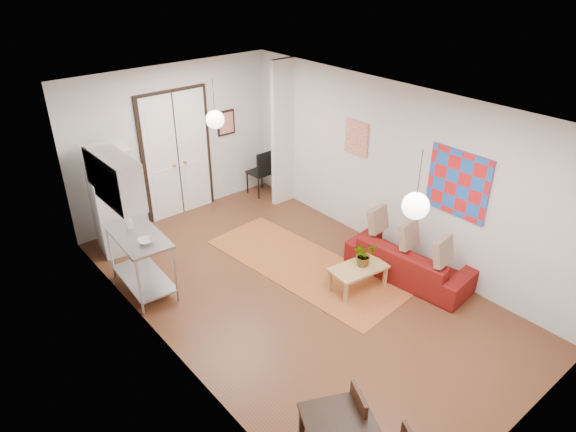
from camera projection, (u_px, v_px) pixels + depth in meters
floor at (295, 290)px, 7.96m from camera, size 7.00×7.00×0.00m
ceiling at (296, 107)px, 6.60m from camera, size 4.20×7.00×0.02m
wall_back at (175, 142)px, 9.65m from camera, size 4.20×0.02×2.90m
wall_front at (532, 335)px, 4.91m from camera, size 4.20×0.02×2.90m
wall_left at (161, 259)px, 6.09m from camera, size 0.02×7.00×2.90m
wall_right at (392, 170)px, 8.46m from camera, size 0.02×7.00×2.90m
double_doors at (177, 155)px, 9.74m from camera, size 1.44×0.06×2.50m
stub_partition at (283, 134)px, 10.05m from camera, size 0.50×0.10×2.90m
wall_cabinet at (117, 180)px, 7.00m from camera, size 0.35×1.00×0.70m
painting_popart at (458, 184)px, 7.51m from camera, size 0.05×1.00×1.00m
painting_abstract at (357, 138)px, 8.83m from camera, size 0.05×0.50×0.60m
poster_back at (226, 123)px, 10.21m from camera, size 0.40×0.03×0.50m
print_left at (92, 169)px, 7.23m from camera, size 0.03×0.44×0.54m
pendant_back at (215, 120)px, 8.26m from camera, size 0.30×0.30×0.80m
pendant_front at (416, 206)px, 5.55m from camera, size 0.30×0.30×0.80m
kilim_rug at (303, 266)px, 8.56m from camera, size 1.66×3.64×0.01m
sofa at (409, 261)px, 8.16m from camera, size 1.01×2.08×0.59m
coffee_table at (358, 270)px, 7.86m from camera, size 0.93×0.59×0.39m
potted_plant at (364, 254)px, 7.80m from camera, size 0.37×0.33×0.38m
kitchen_counter at (140, 254)px, 7.71m from camera, size 0.70×1.30×0.97m
bowl at (146, 241)px, 7.34m from camera, size 0.24×0.24×0.06m
soap_bottle at (129, 222)px, 7.68m from camera, size 0.10×0.10×0.20m
fridge at (113, 200)px, 8.65m from camera, size 0.74×0.74×1.87m
dining_chair_near at (335, 417)px, 5.25m from camera, size 0.52×0.61×0.83m
black_side_chair at (257, 167)px, 10.86m from camera, size 0.46×0.46×0.99m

